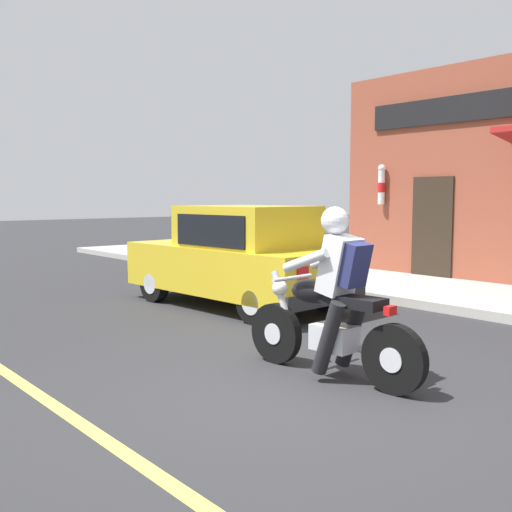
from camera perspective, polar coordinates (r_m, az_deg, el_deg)
The scene contains 4 objects.
ground_plane at distance 5.41m, azimuth 4.44°, elevation -12.79°, with size 80.00×80.00×0.00m, color #2B2B2D.
sidewalk_curb at distance 11.30m, azimuth 13.14°, elevation -2.82°, with size 2.60×22.00×0.14m, color #ADAAA3.
motorcycle_with_rider at distance 5.69m, azimuth 7.28°, elevation -4.85°, with size 0.59×2.02×1.62m.
car_hatchback at distance 9.30m, azimuth -1.65°, elevation -0.16°, with size 1.83×3.86×1.57m.
Camera 1 is at (-3.62, -3.63, 1.71)m, focal length 42.00 mm.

